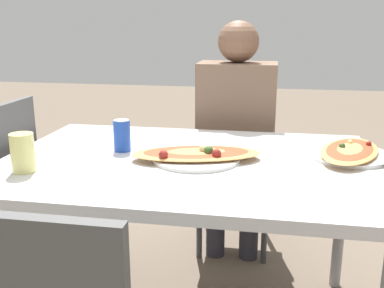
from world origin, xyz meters
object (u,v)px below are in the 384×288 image
at_px(person_seated, 236,121).
at_px(drink_glass, 23,153).
at_px(pizza_second, 350,152).
at_px(chair_far_seated, 237,154).
at_px(pizza_main, 196,155).
at_px(dining_table, 188,175).
at_px(soda_can, 122,136).

relative_size(person_seated, drink_glass, 9.19).
relative_size(drink_glass, pizza_second, 0.30).
height_order(chair_far_seated, drink_glass, chair_far_seated).
distance_m(person_seated, pizza_main, 0.71).
relative_size(dining_table, drink_glass, 10.34).
relative_size(chair_far_seated, pizza_main, 1.76).
bearing_deg(soda_can, person_seated, 57.65).
height_order(dining_table, soda_can, soda_can).
relative_size(chair_far_seated, soda_can, 7.21).
bearing_deg(soda_can, pizza_second, 4.81).
distance_m(pizza_main, drink_glass, 0.60).
height_order(person_seated, pizza_second, person_seated).
bearing_deg(dining_table, drink_glass, -155.69).
relative_size(person_seated, pizza_second, 2.72).
height_order(person_seated, drink_glass, person_seated).
bearing_deg(pizza_second, person_seated, 130.44).
bearing_deg(dining_table, pizza_main, -8.88).
height_order(chair_far_seated, soda_can, chair_far_seated).
xyz_separation_m(drink_glass, pizza_second, (1.12, 0.38, -0.05)).
bearing_deg(soda_can, drink_glass, -129.20).
relative_size(dining_table, person_seated, 1.12).
relative_size(dining_table, pizza_main, 2.70).
bearing_deg(pizza_second, chair_far_seated, 125.32).
xyz_separation_m(dining_table, soda_can, (-0.28, 0.07, 0.12)).
relative_size(chair_far_seated, drink_glass, 6.74).
height_order(chair_far_seated, person_seated, person_seated).
distance_m(dining_table, person_seated, 0.71).
xyz_separation_m(chair_far_seated, person_seated, (0.00, -0.11, 0.21)).
distance_m(drink_glass, pizza_second, 1.18).
bearing_deg(chair_far_seated, person_seated, 90.00).
bearing_deg(pizza_main, pizza_second, 14.44).
bearing_deg(drink_glass, dining_table, 24.31).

